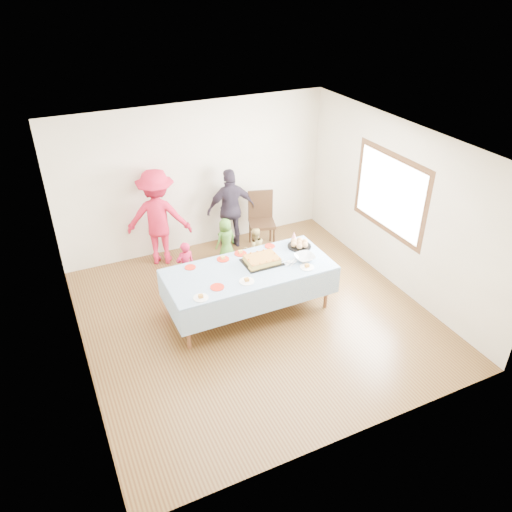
% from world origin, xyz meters
% --- Properties ---
extents(ground, '(5.00, 5.00, 0.00)m').
position_xyz_m(ground, '(0.00, 0.00, 0.00)').
color(ground, '#4D2D16').
rests_on(ground, ground).
extents(room_walls, '(5.04, 5.04, 2.72)m').
position_xyz_m(room_walls, '(0.05, 0.00, 1.77)').
color(room_walls, beige).
rests_on(room_walls, ground).
extents(party_table, '(2.50, 1.10, 0.78)m').
position_xyz_m(party_table, '(-0.02, 0.15, 0.72)').
color(party_table, '#58321E').
rests_on(party_table, ground).
extents(birthday_cake, '(0.57, 0.44, 0.10)m').
position_xyz_m(birthday_cake, '(0.22, 0.22, 0.83)').
color(birthday_cake, black).
rests_on(birthday_cake, party_table).
extents(rolls_tray, '(0.38, 0.38, 0.11)m').
position_xyz_m(rolls_tray, '(0.97, 0.40, 0.83)').
color(rolls_tray, black).
rests_on(rolls_tray, party_table).
extents(punch_bowl, '(0.31, 0.31, 0.08)m').
position_xyz_m(punch_bowl, '(0.84, 0.02, 0.82)').
color(punch_bowl, silver).
rests_on(punch_bowl, party_table).
extents(party_hat, '(0.11, 0.11, 0.19)m').
position_xyz_m(party_hat, '(0.97, 0.59, 0.87)').
color(party_hat, white).
rests_on(party_hat, party_table).
extents(fork_pile, '(0.24, 0.18, 0.07)m').
position_xyz_m(fork_pile, '(0.58, -0.00, 0.81)').
color(fork_pile, white).
rests_on(fork_pile, party_table).
extents(plate_red_far_a, '(0.17, 0.17, 0.01)m').
position_xyz_m(plate_red_far_a, '(-0.81, 0.55, 0.79)').
color(plate_red_far_a, red).
rests_on(plate_red_far_a, party_table).
extents(plate_red_far_b, '(0.19, 0.19, 0.01)m').
position_xyz_m(plate_red_far_b, '(-0.28, 0.56, 0.79)').
color(plate_red_far_b, red).
rests_on(plate_red_far_b, party_table).
extents(plate_red_far_c, '(0.20, 0.20, 0.01)m').
position_xyz_m(plate_red_far_c, '(0.03, 0.60, 0.79)').
color(plate_red_far_c, red).
rests_on(plate_red_far_c, party_table).
extents(plate_red_far_d, '(0.17, 0.17, 0.01)m').
position_xyz_m(plate_red_far_d, '(0.55, 0.61, 0.79)').
color(plate_red_far_d, red).
rests_on(plate_red_far_d, party_table).
extents(plate_red_near, '(0.20, 0.20, 0.01)m').
position_xyz_m(plate_red_near, '(-0.63, -0.11, 0.79)').
color(plate_red_near, red).
rests_on(plate_red_near, party_table).
extents(plate_white_left, '(0.21, 0.21, 0.01)m').
position_xyz_m(plate_white_left, '(-0.93, -0.25, 0.79)').
color(plate_white_left, white).
rests_on(plate_white_left, party_table).
extents(plate_white_mid, '(0.22, 0.22, 0.01)m').
position_xyz_m(plate_white_mid, '(-0.20, -0.15, 0.79)').
color(plate_white_mid, white).
rests_on(plate_white_mid, party_table).
extents(plate_white_right, '(0.21, 0.21, 0.01)m').
position_xyz_m(plate_white_right, '(0.77, -0.19, 0.79)').
color(plate_white_right, white).
rests_on(plate_white_right, party_table).
extents(dining_chair, '(0.58, 0.58, 1.07)m').
position_xyz_m(dining_chair, '(1.05, 1.97, 0.60)').
color(dining_chair, black).
rests_on(dining_chair, ground).
extents(toddler_left, '(0.35, 0.25, 0.87)m').
position_xyz_m(toddler_left, '(-0.70, 1.15, 0.44)').
color(toddler_left, '#BC173C').
rests_on(toddler_left, ground).
extents(toddler_mid, '(0.45, 0.35, 0.82)m').
position_xyz_m(toddler_mid, '(0.24, 1.73, 0.41)').
color(toddler_mid, '#437B29').
rests_on(toddler_mid, ground).
extents(toddler_right, '(0.41, 0.34, 0.78)m').
position_xyz_m(toddler_right, '(0.58, 1.25, 0.39)').
color(toddler_right, tan).
rests_on(toddler_right, ground).
extents(adult_left, '(1.29, 1.03, 1.74)m').
position_xyz_m(adult_left, '(-0.82, 2.20, 0.87)').
color(adult_left, '#B91732').
rests_on(adult_left, ground).
extents(adult_right, '(0.93, 0.45, 1.54)m').
position_xyz_m(adult_right, '(0.53, 2.17, 0.77)').
color(adult_right, '#2B2431').
rests_on(adult_right, ground).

